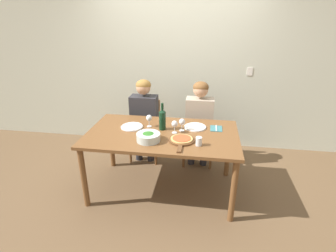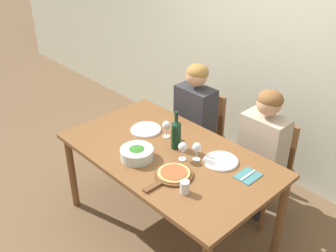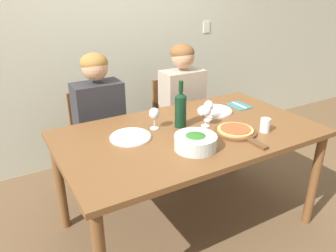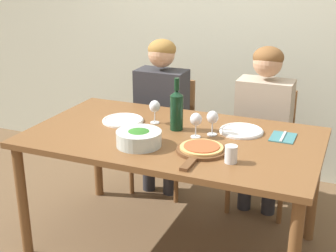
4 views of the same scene
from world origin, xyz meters
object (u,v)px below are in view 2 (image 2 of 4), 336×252
person_woman (194,112)px  dinner_plate_right (221,161)px  person_man (262,144)px  wine_glass_right (197,148)px  pizza_on_board (173,174)px  wine_glass_centre (183,148)px  wine_bottle (176,133)px  dinner_plate_left (146,129)px  wine_glass_left (166,126)px  water_tumbler (185,187)px  chair_left (200,131)px  chair_right (266,164)px  broccoli_bowl (137,153)px  fork_on_napkin (248,176)px

person_woman → dinner_plate_right: 0.91m
person_man → wine_glass_right: (-0.18, -0.62, 0.15)m
pizza_on_board → wine_glass_centre: wine_glass_centre is taller
wine_bottle → wine_glass_right: wine_bottle is taller
dinner_plate_left → person_woman: bearing=89.9°
wine_glass_left → water_tumbler: size_ratio=1.63×
person_woman → pizza_on_board: size_ratio=2.91×
dinner_plate_left → water_tumbler: size_ratio=2.87×
chair_left → person_man: 0.83m
chair_right → person_man: person_man is taller
broccoli_bowl → fork_on_napkin: 0.85m
chair_left → wine_bottle: size_ratio=2.68×
person_man → fork_on_napkin: size_ratio=6.76×
chair_left → broccoli_bowl: bearing=-75.2°
wine_glass_left → fork_on_napkin: bearing=3.8°
person_woman → chair_left: bearing=90.0°
dinner_plate_left → dinner_plate_right: same height
person_woman → wine_bottle: person_woman is taller
chair_right → dinner_plate_left: chair_right is taller
dinner_plate_right → water_tumbler: (0.06, -0.46, 0.04)m
person_man → dinner_plate_right: bearing=-93.7°
person_man → wine_glass_centre: 0.76m
person_woman → wine_bottle: (0.37, -0.61, 0.18)m
chair_left → wine_glass_left: (0.20, -0.66, 0.41)m
wine_glass_centre → water_tumbler: (0.29, -0.27, -0.06)m
person_woman → wine_glass_centre: (0.53, -0.69, 0.15)m
wine_bottle → pizza_on_board: bearing=-47.8°
chair_left → pizza_on_board: size_ratio=2.08×
dinner_plate_left → chair_right: bearing=42.3°
chair_right → wine_glass_left: 0.97m
wine_bottle → wine_glass_left: 0.18m
chair_left → person_man: bearing=-7.8°
wine_glass_right → water_tumbler: size_ratio=1.63×
wine_glass_right → fork_on_napkin: bearing=16.4°
dinner_plate_left → pizza_on_board: (0.63, -0.29, 0.01)m
dinner_plate_right → wine_glass_right: wine_glass_right is taller
broccoli_bowl → pizza_on_board: broccoli_bowl is taller
person_woman → broccoli_bowl: size_ratio=4.73×
person_woman → pizza_on_board: person_woman is taller
person_woman → wine_glass_centre: person_woman is taller
broccoli_bowl → wine_glass_left: 0.39m
pizza_on_board → water_tumbler: size_ratio=4.51×
dinner_plate_left → wine_glass_centre: bearing=-9.0°
person_man → water_tumbler: (0.03, -0.97, 0.09)m
person_man → dinner_plate_right: 0.51m
person_man → wine_glass_left: bearing=-136.6°
broccoli_bowl → dinner_plate_left: broccoli_bowl is taller
wine_glass_centre → fork_on_napkin: (0.48, 0.19, -0.10)m
chair_right → chair_left: bearing=180.0°
broccoli_bowl → dinner_plate_right: (0.48, 0.43, -0.04)m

